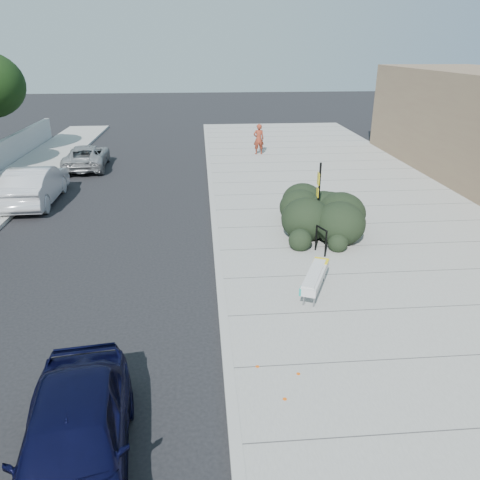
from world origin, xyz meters
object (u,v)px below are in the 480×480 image
at_px(wagon_silver, 35,185).
at_px(pedestrian, 259,139).
at_px(bike_rack, 321,238).
at_px(sedan_navy, 74,441).
at_px(suv_silver, 87,157).
at_px(bench, 315,277).
at_px(sign_post, 318,195).

distance_m(wagon_silver, pedestrian, 13.40).
distance_m(bike_rack, sedan_navy, 9.68).
bearing_deg(wagon_silver, suv_silver, -99.28).
bearing_deg(wagon_silver, bench, 136.30).
xyz_separation_m(bench, sign_post, (0.99, 4.00, 0.99)).
height_order(sign_post, suv_silver, sign_post).
bearing_deg(bench, pedestrian, 112.30).
relative_size(sedan_navy, pedestrian, 2.36).
distance_m(sign_post, wagon_silver, 12.13).
relative_size(wagon_silver, suv_silver, 1.07).
height_order(bench, sign_post, sign_post).
bearing_deg(wagon_silver, sign_post, 153.73).
bearing_deg(bike_rack, sign_post, 62.40).
relative_size(bench, sedan_navy, 0.46).
bearing_deg(suv_silver, bike_rack, 124.02).
relative_size(wagon_silver, pedestrian, 2.72).
bearing_deg(sign_post, pedestrian, 94.30).
bearing_deg(bike_rack, suv_silver, 108.53).
xyz_separation_m(bike_rack, sedan_navy, (-5.77, -7.77, 0.05)).
distance_m(wagon_silver, suv_silver, 6.14).
distance_m(sign_post, suv_silver, 15.11).
bearing_deg(pedestrian, suv_silver, 7.20).
height_order(wagon_silver, pedestrian, pedestrian).
xyz_separation_m(bench, suv_silver, (-9.17, 15.15, 0.01)).
bearing_deg(pedestrian, bench, 82.92).
bearing_deg(sedan_navy, sign_post, 50.20).
bearing_deg(wagon_silver, sedan_navy, 107.73).
bearing_deg(sign_post, sedan_navy, -120.26).
xyz_separation_m(bike_rack, pedestrian, (-0.19, 14.79, 0.37)).
distance_m(bench, pedestrian, 17.30).
distance_m(suv_silver, pedestrian, 9.99).
relative_size(bench, bike_rack, 2.25).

